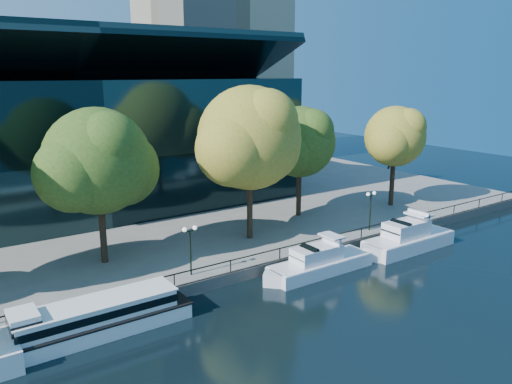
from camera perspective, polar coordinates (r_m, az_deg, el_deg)
ground at (r=38.97m, az=-0.32°, el=-11.95°), size 160.00×160.00×0.00m
promenade at (r=70.29m, az=-17.26°, el=-0.45°), size 90.00×67.08×1.00m
railing at (r=40.70m, az=-2.93°, el=-7.85°), size 88.20×0.08×0.99m
convention_building at (r=63.42m, az=-19.95°, el=5.26°), size 50.00×24.57×21.43m
tour_boat at (r=35.07m, az=-18.94°, el=-13.67°), size 14.55×3.25×2.76m
cruiser_near at (r=43.21m, az=6.98°, el=-8.01°), size 10.81×2.79×3.13m
cruiser_far at (r=50.27m, az=16.74°, el=-5.13°), size 11.26×3.12×3.68m
tree_2 at (r=42.59m, az=-17.39°, el=3.16°), size 10.93×8.96×13.11m
tree_3 at (r=46.84m, az=-0.49°, el=5.95°), size 12.19×10.00×14.66m
tree_4 at (r=55.08m, az=5.20°, el=5.56°), size 9.72×7.97×12.22m
tree_5 at (r=61.50m, az=15.72°, el=6.00°), size 8.93×7.33×11.95m
lamp_1 at (r=39.68m, az=-7.54°, el=-5.38°), size 1.26×0.36×4.03m
lamp_2 at (r=51.76m, az=12.98°, el=-1.11°), size 1.26×0.36×4.03m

